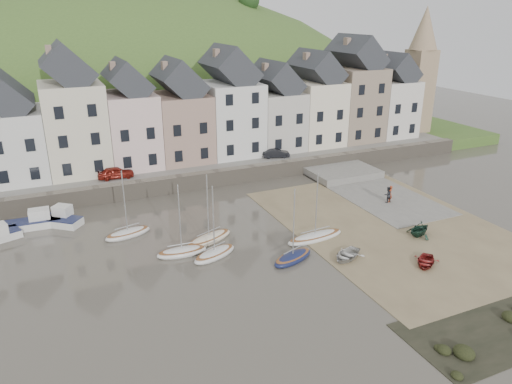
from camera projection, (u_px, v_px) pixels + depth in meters
name	position (u px, v px, depth m)	size (l,w,h in m)	color
ground	(285.00, 248.00, 40.19)	(160.00, 160.00, 0.00)	#4A443A
quay_land	(180.00, 147.00, 67.23)	(90.00, 30.00, 1.50)	#3F5E25
quay_street	(206.00, 164.00, 57.13)	(70.00, 7.00, 0.10)	slate
seawall	(216.00, 178.00, 54.37)	(70.00, 1.20, 1.80)	slate
beach	(390.00, 226.00, 44.39)	(18.00, 26.00, 0.06)	brown
slipway	(372.00, 191.00, 52.74)	(8.00, 18.00, 0.12)	slate
hillside	(123.00, 207.00, 95.83)	(134.40, 84.00, 84.00)	#3F5E25
townhouse_terrace	(209.00, 110.00, 58.75)	(61.05, 8.00, 13.93)	silver
church_spire	(421.00, 67.00, 69.99)	(4.00, 4.00, 18.00)	#997F60
sailboat_0	(128.00, 233.00, 42.31)	(4.41, 2.48, 6.32)	silver
sailboat_1	(182.00, 252.00, 39.05)	(4.21, 1.71, 6.32)	silver
sailboat_2	(209.00, 239.00, 41.31)	(5.03, 3.24, 6.32)	beige
sailboat_3	(215.00, 254.00, 38.73)	(4.42, 3.00, 6.32)	silver
sailboat_4	(315.00, 237.00, 41.64)	(5.70, 1.96, 6.32)	silver
sailboat_5	(293.00, 257.00, 38.16)	(4.32, 2.83, 6.32)	#151C42
motorboat_0	(33.00, 222.00, 43.89)	(5.23, 1.91, 1.70)	silver
motorboat_2	(59.00, 219.00, 44.53)	(4.50, 4.09, 1.70)	silver
rowboat_white	(347.00, 255.00, 38.30)	(2.20, 3.08, 0.64)	beige
rowboat_green	(419.00, 229.00, 42.08)	(2.23, 2.59, 1.36)	#153124
rowboat_red	(425.00, 262.00, 37.35)	(1.94, 2.72, 0.56)	maroon
person_red	(390.00, 194.00, 49.37)	(0.65, 0.42, 1.77)	#94361A
person_dark	(388.00, 195.00, 49.30)	(0.82, 0.64, 1.69)	black
car_left	(116.00, 173.00, 51.94)	(1.54, 3.82, 1.30)	maroon
car_right	(276.00, 153.00, 59.45)	(1.17, 3.35, 1.10)	black
shore_rocks	(509.00, 326.00, 30.06)	(14.00, 6.00, 0.77)	black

